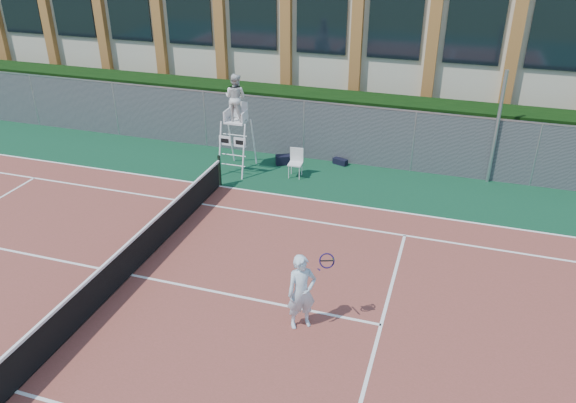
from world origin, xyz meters
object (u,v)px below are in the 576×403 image
(steel_pole, at_px, (497,128))
(tennis_player, at_px, (302,292))
(umpire_chair, at_px, (236,100))
(plastic_chair, at_px, (296,160))

(steel_pole, relative_size, tennis_player, 2.14)
(umpire_chair, distance_m, plastic_chair, 2.90)
(steel_pole, relative_size, umpire_chair, 1.10)
(steel_pole, xyz_separation_m, tennis_player, (-3.94, -9.24, -1.00))
(steel_pole, height_order, umpire_chair, steel_pole)
(steel_pole, bearing_deg, umpire_chair, -169.07)
(umpire_chair, bearing_deg, tennis_player, -58.65)
(tennis_player, bearing_deg, umpire_chair, 121.35)
(plastic_chair, bearing_deg, tennis_player, -72.08)
(steel_pole, distance_m, umpire_chair, 8.74)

